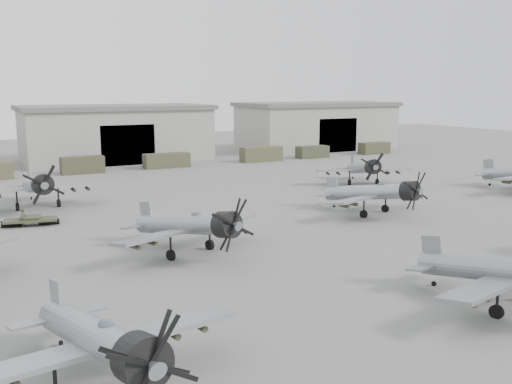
# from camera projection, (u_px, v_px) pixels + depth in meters

# --- Properties ---
(ground) EXTENTS (220.00, 220.00, 0.00)m
(ground) POSITION_uv_depth(u_px,v_px,m) (359.00, 265.00, 37.03)
(ground) COLOR #61615F
(ground) RESTS_ON ground
(hangar_center) EXTENTS (29.00, 14.80, 8.70)m
(hangar_center) POSITION_uv_depth(u_px,v_px,m) (116.00, 133.00, 90.17)
(hangar_center) COLOR gray
(hangar_center) RESTS_ON ground
(hangar_right) EXTENTS (29.00, 14.80, 8.70)m
(hangar_right) POSITION_uv_depth(u_px,v_px,m) (317.00, 125.00, 107.58)
(hangar_right) COLOR gray
(hangar_right) RESTS_ON ground
(support_truck_3) EXTENTS (5.63, 2.20, 2.27)m
(support_truck_3) POSITION_uv_depth(u_px,v_px,m) (82.00, 165.00, 76.79)
(support_truck_3) COLOR #3C3B27
(support_truck_3) RESTS_ON ground
(support_truck_4) EXTENTS (6.60, 2.20, 2.07)m
(support_truck_4) POSITION_uv_depth(u_px,v_px,m) (167.00, 160.00, 82.26)
(support_truck_4) COLOR #3F412B
(support_truck_4) RESTS_ON ground
(support_truck_5) EXTENTS (6.66, 2.20, 2.29)m
(support_truck_5) POSITION_uv_depth(u_px,v_px,m) (261.00, 154.00, 89.37)
(support_truck_5) COLOR #46472E
(support_truck_5) RESTS_ON ground
(support_truck_6) EXTENTS (5.36, 2.20, 1.96)m
(support_truck_6) POSITION_uv_depth(u_px,v_px,m) (312.00, 152.00, 93.78)
(support_truck_6) COLOR #363B26
(support_truck_6) RESTS_ON ground
(support_truck_7) EXTENTS (5.51, 2.20, 1.97)m
(support_truck_7) POSITION_uv_depth(u_px,v_px,m) (374.00, 148.00, 99.69)
(support_truck_7) COLOR #3E3F29
(support_truck_7) RESTS_ON ground
(aircraft_near_0) EXTENTS (11.66, 10.50, 4.63)m
(aircraft_near_0) POSITION_uv_depth(u_px,v_px,m) (102.00, 341.00, 21.20)
(aircraft_near_0) COLOR gray
(aircraft_near_0) RESTS_ON ground
(aircraft_mid_1) EXTENTS (11.58, 10.44, 4.65)m
(aircraft_mid_1) POSITION_uv_depth(u_px,v_px,m) (192.00, 225.00, 39.00)
(aircraft_mid_1) COLOR gray
(aircraft_mid_1) RESTS_ON ground
(aircraft_mid_2) EXTENTS (11.35, 10.22, 4.53)m
(aircraft_mid_2) POSITION_uv_depth(u_px,v_px,m) (377.00, 193.00, 51.41)
(aircraft_mid_2) COLOR #919499
(aircraft_mid_2) RESTS_ON ground
(aircraft_far_0) EXTENTS (12.29, 11.06, 4.94)m
(aircraft_far_0) POSITION_uv_depth(u_px,v_px,m) (37.00, 186.00, 53.92)
(aircraft_far_0) COLOR #95989D
(aircraft_far_0) RESTS_ON ground
(aircraft_far_1) EXTENTS (11.08, 10.01, 4.49)m
(aircraft_far_1) POSITION_uv_depth(u_px,v_px,m) (364.00, 168.00, 67.41)
(aircraft_far_1) COLOR gray
(aircraft_far_1) RESTS_ON ground
(ground_crew) EXTENTS (0.59, 0.70, 1.63)m
(ground_crew) POSITION_uv_depth(u_px,v_px,m) (23.00, 218.00, 46.99)
(ground_crew) COLOR #353B26
(ground_crew) RESTS_ON ground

